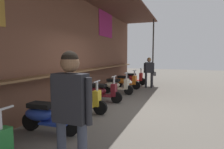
{
  "coord_description": "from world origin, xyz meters",
  "views": [
    {
      "loc": [
        -5.41,
        -1.67,
        1.67
      ],
      "look_at": [
        2.06,
        1.19,
        0.87
      ],
      "focal_mm": 30.11,
      "sensor_mm": 36.0,
      "label": 1
    }
  ],
  "objects": [
    {
      "name": "scooter_orange",
      "position": [
        3.71,
        1.08,
        0.39
      ],
      "size": [
        0.49,
        1.4,
        0.97
      ],
      "rotation": [
        0.0,
        0.0,
        -1.65
      ],
      "color": "orange",
      "rests_on": "ground_plane"
    },
    {
      "name": "ground_plane",
      "position": [
        0.0,
        0.0,
        0.0
      ],
      "size": [
        38.07,
        38.07,
        0.0
      ],
      "primitive_type": "plane",
      "color": "#605B54"
    },
    {
      "name": "scooter_cream",
      "position": [
        2.27,
        1.08,
        0.39
      ],
      "size": [
        0.46,
        1.4,
        0.97
      ],
      "rotation": [
        0.0,
        0.0,
        -1.59
      ],
      "color": "beige",
      "rests_on": "ground_plane"
    },
    {
      "name": "scooter_yellow",
      "position": [
        -0.7,
        1.08,
        0.39
      ],
      "size": [
        0.48,
        1.4,
        0.97
      ],
      "rotation": [
        0.0,
        0.0,
        -1.51
      ],
      "color": "gold",
      "rests_on": "ground_plane"
    },
    {
      "name": "scooter_blue",
      "position": [
        -2.22,
        1.08,
        0.39
      ],
      "size": [
        0.48,
        1.4,
        0.97
      ],
      "rotation": [
        0.0,
        0.0,
        -1.51
      ],
      "color": "#233D9E",
      "rests_on": "ground_plane"
    },
    {
      "name": "scooter_red",
      "position": [
        5.2,
        1.08,
        0.39
      ],
      "size": [
        0.46,
        1.4,
        0.97
      ],
      "rotation": [
        0.0,
        0.0,
        -1.59
      ],
      "color": "red",
      "rests_on": "ground_plane"
    },
    {
      "name": "shopper_with_handbag",
      "position": [
        4.48,
        0.01,
        0.95
      ],
      "size": [
        0.41,
        0.64,
        1.59
      ],
      "rotation": [
        0.0,
        0.0,
        0.32
      ],
      "color": "#232328",
      "rests_on": "ground_plane"
    },
    {
      "name": "scooter_maroon",
      "position": [
        0.71,
        1.08,
        0.39
      ],
      "size": [
        0.46,
        1.4,
        0.97
      ],
      "rotation": [
        0.0,
        0.0,
        -1.55
      ],
      "color": "maroon",
      "rests_on": "ground_plane"
    },
    {
      "name": "shopper_browsing",
      "position": [
        -3.48,
        -0.39,
        1.08
      ],
      "size": [
        0.23,
        0.59,
        1.73
      ],
      "rotation": [
        0.0,
        0.0,
        -0.01
      ],
      "color": "#383D4C",
      "rests_on": "ground_plane"
    },
    {
      "name": "market_stall_facade",
      "position": [
        -0.0,
        1.9,
        2.16
      ],
      "size": [
        13.6,
        2.23,
        3.97
      ],
      "color": "brown",
      "rests_on": "ground_plane"
    }
  ]
}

